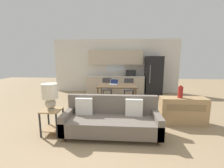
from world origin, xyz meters
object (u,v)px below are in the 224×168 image
dining_table (117,87)px  dining_chair_far_left (107,87)px  dining_chair_far_right (129,88)px  laptop (114,83)px  couch (111,120)px  refrigerator (154,75)px  vase (180,92)px  side_table (52,118)px  credenza (183,111)px  table_lamp (50,94)px

dining_table → dining_chair_far_left: (-0.47, 0.86, -0.20)m
dining_chair_far_right → dining_chair_far_left: same height
laptop → couch: bearing=-74.8°
couch → dining_chair_far_right: dining_chair_far_right is taller
refrigerator → vase: size_ratio=5.69×
dining_table → laptop: bearing=129.9°
side_table → dining_chair_far_left: bearing=73.3°
side_table → dining_chair_far_right: bearing=58.8°
refrigerator → dining_chair_far_right: bearing=-138.2°
credenza → vase: 0.53m
refrigerator → credenza: (0.12, -3.43, -0.56)m
laptop → vase: bearing=-29.7°
dining_table → vase: bearing=-42.0°
side_table → dining_chair_far_right: size_ratio=0.65×
dining_table → dining_chair_far_left: bearing=118.6°
dining_table → credenza: 2.40m
table_lamp → dining_chair_far_right: table_lamp is taller
table_lamp → dining_chair_far_right: bearing=58.3°
dining_table → vase: size_ratio=4.42×
vase → refrigerator: bearing=90.2°
laptop → dining_chair_far_right: bearing=60.1°
vase → laptop: (-1.85, 1.70, -0.06)m
dining_chair_far_right → vase: bearing=-59.6°
credenza → vase: (-0.11, -0.02, 0.51)m
side_table → dining_chair_far_left: size_ratio=0.65×
credenza → vase: size_ratio=3.66×
dining_chair_far_right → dining_table: bearing=-117.5°
side_table → vase: (3.13, 0.76, 0.49)m
side_table → dining_chair_far_right: 3.63m
dining_chair_far_right → table_lamp: bearing=-119.3°
couch → vase: bearing=20.4°
dining_table → dining_chair_far_right: 0.95m
vase → dining_chair_far_left: bearing=132.3°
laptop → table_lamp: bearing=-105.2°
side_table → couch: bearing=4.4°
dining_chair_far_left → vase: bearing=-55.6°
couch → credenza: 1.98m
table_lamp → side_table: bearing=-42.8°
refrigerator → side_table: 5.26m
refrigerator → credenza: size_ratio=1.56×
couch → vase: size_ratio=6.66×
dining_chair_far_left → dining_table: bearing=-69.2°
dining_table → side_table: bearing=-121.7°
refrigerator → dining_chair_far_right: refrigerator is taller
laptop → dining_chair_far_left: bearing=128.6°
vase → dining_chair_far_left: vase is taller
vase → credenza: bearing=11.1°
credenza → dining_chair_far_right: 2.70m
side_table → credenza: bearing=13.5°
dining_table → vase: (1.71, -1.54, 0.17)m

